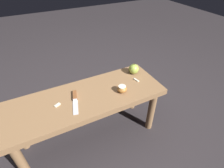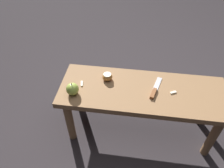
{
  "view_description": "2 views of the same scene",
  "coord_description": "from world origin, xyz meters",
  "views": [
    {
      "loc": [
        0.24,
        0.88,
        1.24
      ],
      "look_at": [
        -0.2,
        -0.01,
        0.47
      ],
      "focal_mm": 28.0,
      "sensor_mm": 36.0,
      "label": 1
    },
    {
      "loc": [
        -0.07,
        -1.02,
        1.46
      ],
      "look_at": [
        -0.2,
        -0.01,
        0.47
      ],
      "focal_mm": 35.0,
      "sensor_mm": 36.0,
      "label": 2
    }
  ],
  "objects": [
    {
      "name": "apple_slice_near_knife",
      "position": [
        0.19,
        0.0,
        0.45
      ],
      "size": [
        0.04,
        0.03,
        0.01
      ],
      "color": "silver",
      "rests_on": "wooden_bench"
    },
    {
      "name": "apple_whole",
      "position": [
        -0.44,
        -0.09,
        0.48
      ],
      "size": [
        0.08,
        0.08,
        0.09
      ],
      "color": "#9EB747",
      "rests_on": "wooden_bench"
    },
    {
      "name": "wooden_bench",
      "position": [
        0.0,
        0.0,
        0.37
      ],
      "size": [
        1.1,
        0.4,
        0.44
      ],
      "color": "olive",
      "rests_on": "ground_plane"
    },
    {
      "name": "ground_plane",
      "position": [
        0.0,
        0.0,
        0.0
      ],
      "size": [
        8.0,
        8.0,
        0.0
      ],
      "primitive_type": "plane",
      "color": "#2D282B"
    },
    {
      "name": "knife",
      "position": [
        0.07,
        -0.0,
        0.45
      ],
      "size": [
        0.08,
        0.22,
        0.02
      ],
      "rotation": [
        0.0,
        0.0,
        1.3
      ],
      "color": "silver",
      "rests_on": "wooden_bench"
    },
    {
      "name": "apple_cut",
      "position": [
        -0.25,
        0.07,
        0.47
      ],
      "size": [
        0.07,
        0.07,
        0.05
      ],
      "color": "#B27233",
      "rests_on": "wooden_bench"
    },
    {
      "name": "apple_slice_center",
      "position": [
        -0.41,
        -0.0,
        0.45
      ],
      "size": [
        0.02,
        0.05,
        0.01
      ],
      "color": "silver",
      "rests_on": "wooden_bench"
    }
  ]
}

